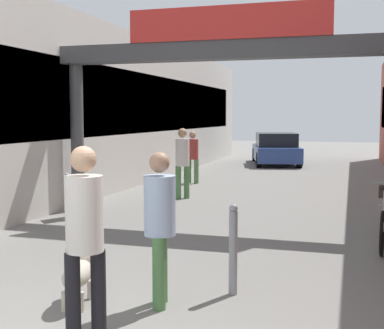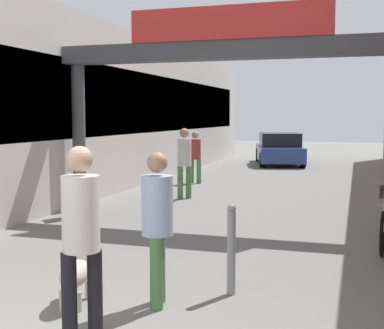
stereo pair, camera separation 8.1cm
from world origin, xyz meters
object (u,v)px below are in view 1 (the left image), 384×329
bollard_post_metal (233,249)px  cafe_chair_aluminium_nearer (74,191)px  pedestrian_carrying_crate (182,158)px  dog_on_leash (79,272)px  pedestrian_with_dog (85,230)px  parked_car_blue (276,149)px  bicycle_silver_farthest (384,219)px  pedestrian_elderly_walking (193,154)px  pedestrian_companion (160,219)px

bollard_post_metal → cafe_chair_aluminium_nearer: 5.44m
pedestrian_carrying_crate → dog_on_leash: (1.16, -7.36, -0.66)m
pedestrian_with_dog → cafe_chair_aluminium_nearer: bearing=120.2°
pedestrian_carrying_crate → cafe_chair_aluminium_nearer: size_ratio=1.96×
cafe_chair_aluminium_nearer → parked_car_blue: 13.19m
bicycle_silver_farthest → bollard_post_metal: (-1.79, -2.90, 0.10)m
dog_on_leash → parked_car_blue: (-0.24, 17.39, 0.30)m
pedestrian_carrying_crate → pedestrian_elderly_walking: pedestrian_carrying_crate is taller
pedestrian_companion → pedestrian_carrying_crate: (-2.04, 7.18, 0.05)m
pedestrian_carrying_crate → bollard_post_metal: (2.72, -6.59, -0.47)m
pedestrian_elderly_walking → bollard_post_metal: size_ratio=1.49×
parked_car_blue → pedestrian_with_dog: bearing=-87.5°
dog_on_leash → pedestrian_companion: bearing=11.8°
pedestrian_companion → bollard_post_metal: 0.99m
bicycle_silver_farthest → pedestrian_with_dog: bearing=-121.7°
bicycle_silver_farthest → bollard_post_metal: bearing=-121.7°
pedestrian_elderly_walking → cafe_chair_aluminium_nearer: 6.00m
dog_on_leash → cafe_chair_aluminium_nearer: (-2.51, 4.39, 0.20)m
pedestrian_companion → dog_on_leash: 1.08m
dog_on_leash → bicycle_silver_farthest: size_ratio=0.46×
dog_on_leash → bicycle_silver_farthest: bicycle_silver_farthest is taller
pedestrian_with_dog → pedestrian_companion: bearing=72.4°
bicycle_silver_farthest → bollard_post_metal: size_ratio=1.60×
bollard_post_metal → pedestrian_elderly_walking: bearing=109.3°
pedestrian_companion → dog_on_leash: pedestrian_companion is taller
bicycle_silver_farthest → dog_on_leash: bearing=-132.3°
cafe_chair_aluminium_nearer → parked_car_blue: bearing=80.1°
pedestrian_with_dog → cafe_chair_aluminium_nearer: 6.10m
pedestrian_carrying_crate → dog_on_leash: bearing=-81.0°
pedestrian_elderly_walking → cafe_chair_aluminium_nearer: bearing=-96.9°
pedestrian_companion → parked_car_blue: 17.24m
pedestrian_with_dog → cafe_chair_aluminium_nearer: (-3.06, 5.26, -0.49)m
pedestrian_companion → parked_car_blue: pedestrian_companion is taller
pedestrian_carrying_crate → parked_car_blue: (0.92, 10.02, -0.36)m
pedestrian_companion → parked_car_blue: (-1.12, 17.20, -0.31)m
pedestrian_companion → bicycle_silver_farthest: pedestrian_companion is taller
pedestrian_companion → pedestrian_carrying_crate: 7.46m
pedestrian_with_dog → pedestrian_elderly_walking: bearing=101.8°
pedestrian_elderly_walking → bollard_post_metal: 10.14m
pedestrian_carrying_crate → pedestrian_elderly_walking: 3.04m
dog_on_leash → bicycle_silver_farthest: bearing=47.7°
dog_on_leash → cafe_chair_aluminium_nearer: bearing=119.8°
dog_on_leash → pedestrian_carrying_crate: bearing=99.0°
pedestrian_with_dog → parked_car_blue: pedestrian_with_dog is taller
bicycle_silver_farthest → cafe_chair_aluminium_nearer: size_ratio=1.90×
bollard_post_metal → parked_car_blue: 16.72m
pedestrian_companion → dog_on_leash: bearing=-168.2°
dog_on_leash → bollard_post_metal: 1.74m
pedestrian_companion → cafe_chair_aluminium_nearer: bearing=128.9°
pedestrian_elderly_walking → bollard_post_metal: pedestrian_elderly_walking is taller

